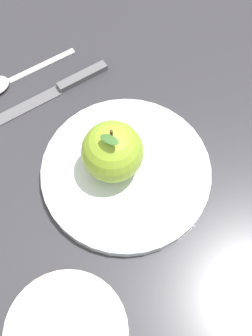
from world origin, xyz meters
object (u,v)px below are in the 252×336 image
object	(u,v)px
apple	(112,152)
side_bowl	(69,334)
spoon	(4,82)
knife	(58,89)
dinner_plate	(126,172)

from	to	relation	value
apple	side_bowl	xyz separation A→B (m)	(0.22, -0.01, -0.03)
spoon	side_bowl	bearing A→B (deg)	29.15
apple	side_bowl	bearing A→B (deg)	-1.74
knife	side_bowl	bearing A→B (deg)	16.86
dinner_plate	knife	size ratio (longest dim) A/B	1.42
apple	spoon	bearing A→B (deg)	-120.53
apple	dinner_plate	bearing A→B (deg)	80.76
knife	spoon	world-z (taller)	spoon
dinner_plate	spoon	xyz separation A→B (m)	(-0.11, -0.21, -0.00)
dinner_plate	side_bowl	size ratio (longest dim) A/B	1.69
dinner_plate	knife	bearing A→B (deg)	-133.30
knife	dinner_plate	bearing A→B (deg)	46.70
spoon	knife	bearing A→B (deg)	91.93
side_bowl	spoon	distance (m)	0.38
side_bowl	spoon	size ratio (longest dim) A/B	1.02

